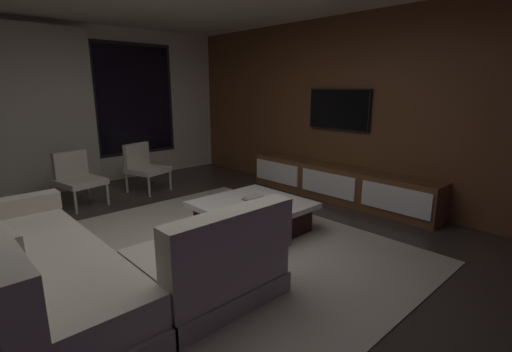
{
  "coord_description": "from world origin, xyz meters",
  "views": [
    {
      "loc": [
        -1.79,
        -3.0,
        1.68
      ],
      "look_at": [
        1.29,
        0.3,
        0.58
      ],
      "focal_mm": 25.74,
      "sensor_mm": 36.0,
      "label": 1
    }
  ],
  "objects_px": {
    "accent_chair_near_window": "(144,165)",
    "accent_chair_by_curtain": "(77,176)",
    "sectional_couch": "(86,268)",
    "mounted_tv": "(339,109)",
    "coffee_table": "(253,216)",
    "media_console": "(339,184)",
    "book_stack_on_coffee_table": "(254,198)"
  },
  "relations": [
    {
      "from": "coffee_table",
      "to": "mounted_tv",
      "type": "relative_size",
      "value": 1.1
    },
    {
      "from": "sectional_couch",
      "to": "media_console",
      "type": "bearing_deg",
      "value": 3.04
    },
    {
      "from": "book_stack_on_coffee_table",
      "to": "mounted_tv",
      "type": "relative_size",
      "value": 0.21
    },
    {
      "from": "sectional_couch",
      "to": "book_stack_on_coffee_table",
      "type": "distance_m",
      "value": 2.04
    },
    {
      "from": "book_stack_on_coffee_table",
      "to": "accent_chair_near_window",
      "type": "height_order",
      "value": "accent_chair_near_window"
    },
    {
      "from": "book_stack_on_coffee_table",
      "to": "accent_chair_by_curtain",
      "type": "distance_m",
      "value": 2.7
    },
    {
      "from": "sectional_couch",
      "to": "accent_chair_by_curtain",
      "type": "xyz_separation_m",
      "value": [
        0.79,
        2.64,
        0.14
      ]
    },
    {
      "from": "book_stack_on_coffee_table",
      "to": "mounted_tv",
      "type": "bearing_deg",
      "value": 4.95
    },
    {
      "from": "sectional_couch",
      "to": "accent_chair_near_window",
      "type": "distance_m",
      "value": 3.28
    },
    {
      "from": "coffee_table",
      "to": "media_console",
      "type": "height_order",
      "value": "media_console"
    },
    {
      "from": "sectional_couch",
      "to": "accent_chair_near_window",
      "type": "height_order",
      "value": "sectional_couch"
    },
    {
      "from": "mounted_tv",
      "to": "coffee_table",
      "type": "bearing_deg",
      "value": -173.72
    },
    {
      "from": "accent_chair_by_curtain",
      "to": "media_console",
      "type": "height_order",
      "value": "accent_chair_by_curtain"
    },
    {
      "from": "coffee_table",
      "to": "mounted_tv",
      "type": "xyz_separation_m",
      "value": [
        1.97,
        0.22,
        1.16
      ]
    },
    {
      "from": "accent_chair_near_window",
      "to": "accent_chair_by_curtain",
      "type": "xyz_separation_m",
      "value": [
        -1.06,
        -0.07,
        0.0
      ]
    },
    {
      "from": "coffee_table",
      "to": "accent_chair_near_window",
      "type": "relative_size",
      "value": 1.49
    },
    {
      "from": "book_stack_on_coffee_table",
      "to": "media_console",
      "type": "distance_m",
      "value": 1.72
    },
    {
      "from": "book_stack_on_coffee_table",
      "to": "accent_chair_by_curtain",
      "type": "relative_size",
      "value": 0.29
    },
    {
      "from": "media_console",
      "to": "book_stack_on_coffee_table",
      "type": "bearing_deg",
      "value": 178.87
    },
    {
      "from": "coffee_table",
      "to": "accent_chair_by_curtain",
      "type": "bearing_deg",
      "value": 115.38
    },
    {
      "from": "accent_chair_by_curtain",
      "to": "media_console",
      "type": "distance_m",
      "value": 3.83
    },
    {
      "from": "accent_chair_near_window",
      "to": "book_stack_on_coffee_table",
      "type": "bearing_deg",
      "value": -85.89
    },
    {
      "from": "sectional_couch",
      "to": "mounted_tv",
      "type": "height_order",
      "value": "mounted_tv"
    },
    {
      "from": "accent_chair_near_window",
      "to": "sectional_couch",
      "type": "bearing_deg",
      "value": -124.37
    },
    {
      "from": "coffee_table",
      "to": "accent_chair_near_window",
      "type": "xyz_separation_m",
      "value": [
        -0.1,
        2.52,
        0.25
      ]
    },
    {
      "from": "coffee_table",
      "to": "mounted_tv",
      "type": "height_order",
      "value": "mounted_tv"
    },
    {
      "from": "accent_chair_by_curtain",
      "to": "mounted_tv",
      "type": "relative_size",
      "value": 0.74
    },
    {
      "from": "accent_chair_by_curtain",
      "to": "accent_chair_near_window",
      "type": "bearing_deg",
      "value": 3.72
    },
    {
      "from": "sectional_couch",
      "to": "accent_chair_by_curtain",
      "type": "distance_m",
      "value": 2.75
    },
    {
      "from": "sectional_couch",
      "to": "accent_chair_near_window",
      "type": "bearing_deg",
      "value": 55.63
    },
    {
      "from": "coffee_table",
      "to": "book_stack_on_coffee_table",
      "type": "distance_m",
      "value": 0.22
    },
    {
      "from": "media_console",
      "to": "mounted_tv",
      "type": "bearing_deg",
      "value": 47.54
    }
  ]
}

